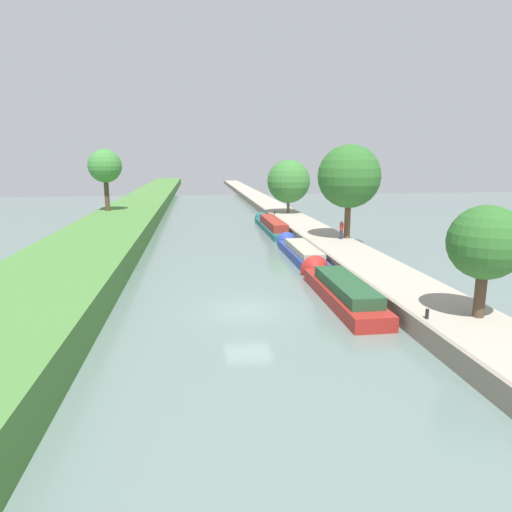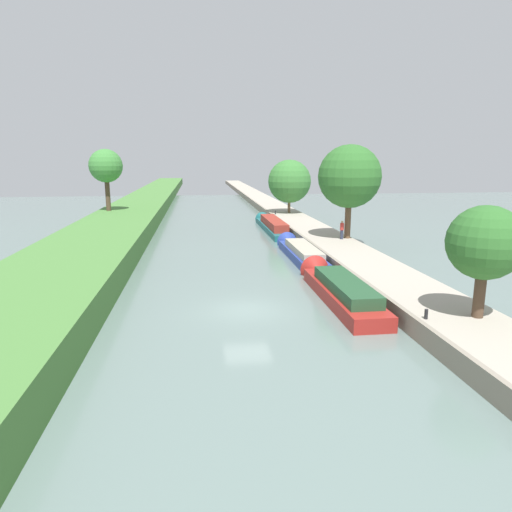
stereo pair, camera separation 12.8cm
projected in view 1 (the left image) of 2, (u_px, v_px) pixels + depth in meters
ground_plane at (248, 310)px, 24.22m from camera, size 160.00×160.00×0.00m
left_grassy_bank at (32, 302)px, 22.62m from camera, size 7.36×260.00×1.84m
right_towpath at (412, 295)px, 25.33m from camera, size 4.18×260.00×0.93m
stone_quay at (375, 296)px, 25.03m from camera, size 0.25×260.00×0.98m
narrowboat_red at (338, 288)px, 26.34m from camera, size 2.11×11.13×2.03m
narrowboat_blue at (300, 251)px, 37.13m from camera, size 1.97×11.31×1.87m
narrowboat_teal at (271, 225)px, 51.39m from camera, size 1.90×15.26×2.04m
tree_rightbank_near at (486, 243)px, 19.79m from camera, size 3.28×3.28×5.06m
tree_rightbank_midnear at (349, 177)px, 39.82m from camera, size 5.55×5.55×8.28m
tree_rightbank_midfar at (289, 181)px, 59.37m from camera, size 5.62×5.62×6.95m
tree_leftbank_downstream at (105, 166)px, 53.35m from camera, size 3.91×3.91×7.27m
person_walking at (341, 229)px, 40.23m from camera, size 0.34×0.34×1.66m
mooring_bollard_near at (427, 314)px, 20.18m from camera, size 0.16×0.16×0.45m
mooring_bollard_far at (275, 213)px, 58.58m from camera, size 0.16×0.16×0.45m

